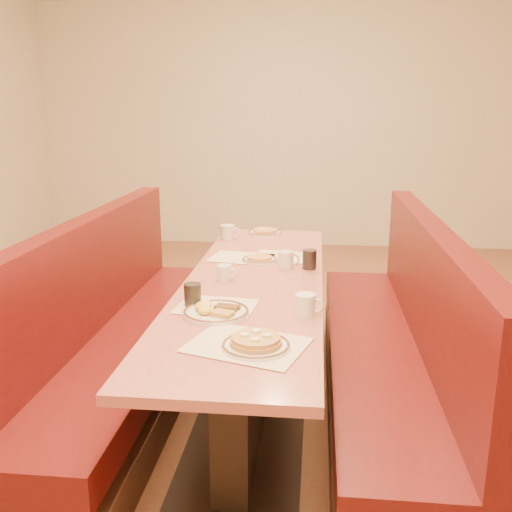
# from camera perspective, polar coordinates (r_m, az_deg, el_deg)

# --- Properties ---
(ground) EXTENTS (8.00, 8.00, 0.00)m
(ground) POSITION_cam_1_polar(r_m,az_deg,el_deg) (3.22, -0.23, -15.32)
(ground) COLOR #9E6647
(ground) RESTS_ON ground
(room_envelope) EXTENTS (6.04, 8.04, 2.82)m
(room_envelope) POSITION_cam_1_polar(r_m,az_deg,el_deg) (2.81, -0.27, 21.22)
(room_envelope) COLOR beige
(room_envelope) RESTS_ON ground
(diner_table) EXTENTS (0.70, 2.50, 0.75)m
(diner_table) POSITION_cam_1_polar(r_m,az_deg,el_deg) (3.05, -0.23, -9.22)
(diner_table) COLOR black
(diner_table) RESTS_ON ground
(booth_left) EXTENTS (0.55, 2.50, 1.05)m
(booth_left) POSITION_cam_1_polar(r_m,az_deg,el_deg) (3.22, -13.46, -8.62)
(booth_left) COLOR #4C3326
(booth_left) RESTS_ON ground
(booth_right) EXTENTS (0.55, 2.50, 1.05)m
(booth_right) POSITION_cam_1_polar(r_m,az_deg,el_deg) (3.07, 13.68, -9.77)
(booth_right) COLOR #4C3326
(booth_right) RESTS_ON ground
(placemat_near_left) EXTENTS (0.37, 0.29, 0.00)m
(placemat_near_left) POSITION_cam_1_polar(r_m,az_deg,el_deg) (2.54, -4.00, -5.04)
(placemat_near_left) COLOR #FEF2C6
(placemat_near_left) RESTS_ON diner_table
(placemat_near_right) EXTENTS (0.50, 0.43, 0.00)m
(placemat_near_right) POSITION_cam_1_polar(r_m,az_deg,el_deg) (2.14, -0.93, -8.88)
(placemat_near_right) COLOR #FEF2C6
(placemat_near_right) RESTS_ON diner_table
(placemat_far_left) EXTENTS (0.39, 0.32, 0.00)m
(placemat_far_left) POSITION_cam_1_polar(r_m,az_deg,el_deg) (3.35, -1.46, -0.17)
(placemat_far_left) COLOR #FEF2C6
(placemat_far_left) RESTS_ON diner_table
(placemat_far_right) EXTENTS (0.38, 0.31, 0.00)m
(placemat_far_right) POSITION_cam_1_polar(r_m,az_deg,el_deg) (3.38, 2.70, -0.06)
(placemat_far_right) COLOR #FEF2C6
(placemat_far_right) RESTS_ON diner_table
(pancake_plate) EXTENTS (0.26, 0.26, 0.06)m
(pancake_plate) POSITION_cam_1_polar(r_m,az_deg,el_deg) (2.11, -0.01, -8.75)
(pancake_plate) COLOR silver
(pancake_plate) RESTS_ON diner_table
(eggs_plate) EXTENTS (0.28, 0.28, 0.06)m
(eggs_plate) POSITION_cam_1_polar(r_m,az_deg,el_deg) (2.45, -4.11, -5.52)
(eggs_plate) COLOR silver
(eggs_plate) RESTS_ON diner_table
(extra_plate_mid) EXTENTS (0.20, 0.20, 0.04)m
(extra_plate_mid) POSITION_cam_1_polar(r_m,az_deg,el_deg) (3.28, 0.35, -0.32)
(extra_plate_mid) COLOR silver
(extra_plate_mid) RESTS_ON diner_table
(extra_plate_far) EXTENTS (0.24, 0.24, 0.05)m
(extra_plate_far) POSITION_cam_1_polar(r_m,az_deg,el_deg) (3.98, 0.93, 2.40)
(extra_plate_far) COLOR silver
(extra_plate_far) RESTS_ON diner_table
(coffee_mug_a) EXTENTS (0.12, 0.09, 0.09)m
(coffee_mug_a) POSITION_cam_1_polar(r_m,az_deg,el_deg) (2.43, 5.03, -4.86)
(coffee_mug_a) COLOR silver
(coffee_mug_a) RESTS_ON diner_table
(coffee_mug_b) EXTENTS (0.11, 0.07, 0.08)m
(coffee_mug_b) POSITION_cam_1_polar(r_m,az_deg,el_deg) (2.92, -3.14, -1.66)
(coffee_mug_b) COLOR silver
(coffee_mug_b) RESTS_ON diner_table
(coffee_mug_c) EXTENTS (0.12, 0.09, 0.09)m
(coffee_mug_c) POSITION_cam_1_polar(r_m,az_deg,el_deg) (3.14, 3.05, -0.33)
(coffee_mug_c) COLOR silver
(coffee_mug_c) RESTS_ON diner_table
(coffee_mug_d) EXTENTS (0.13, 0.09, 0.10)m
(coffee_mug_d) POSITION_cam_1_polar(r_m,az_deg,el_deg) (3.83, -2.82, 2.42)
(coffee_mug_d) COLOR silver
(coffee_mug_d) RESTS_ON diner_table
(soda_tumbler_near) EXTENTS (0.08, 0.08, 0.11)m
(soda_tumbler_near) POSITION_cam_1_polar(r_m,az_deg,el_deg) (2.55, -6.36, -3.91)
(soda_tumbler_near) COLOR black
(soda_tumbler_near) RESTS_ON diner_table
(soda_tumbler_mid) EXTENTS (0.08, 0.08, 0.11)m
(soda_tumbler_mid) POSITION_cam_1_polar(r_m,az_deg,el_deg) (3.14, 5.37, -0.34)
(soda_tumbler_mid) COLOR black
(soda_tumbler_mid) RESTS_ON diner_table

